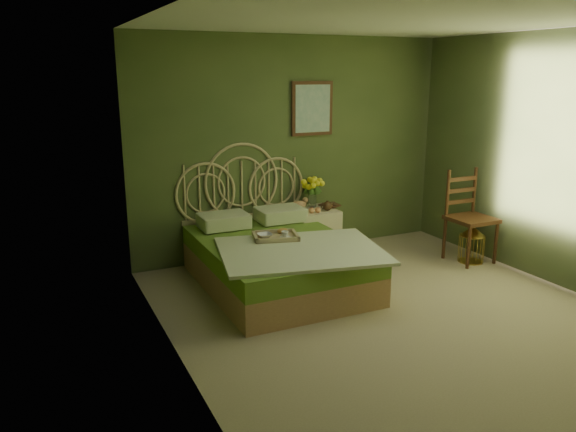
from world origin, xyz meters
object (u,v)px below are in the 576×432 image
bed (275,256)px  chair (467,210)px  nightstand (313,226)px  birdcage (472,244)px

bed → chair: size_ratio=2.06×
nightstand → chair: size_ratio=0.93×
nightstand → chair: chair is taller
bed → nightstand: bed is taller
bed → birdcage: bed is taller
bed → nightstand: 1.08m
bed → chair: bearing=-5.3°
bed → nightstand: (0.82, 0.70, 0.06)m
nightstand → birdcage: 1.88m
bed → birdcage: size_ratio=5.09×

